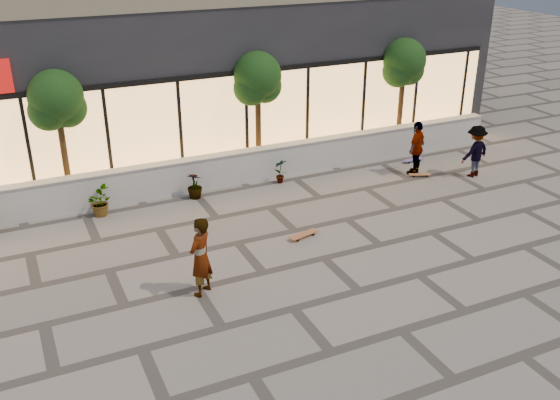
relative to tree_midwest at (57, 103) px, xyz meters
name	(u,v)px	position (x,y,z in m)	size (l,w,h in m)	color
ground	(294,308)	(3.50, -7.70, -2.99)	(80.00, 80.00, 0.00)	gray
planter_wall	(192,175)	(3.50, -0.70, -2.46)	(22.00, 0.42, 1.04)	silver
retail_building	(138,24)	(3.50, 4.79, 1.26)	(24.00, 9.17, 8.50)	#242429
shrub_c	(99,202)	(0.60, -1.25, -2.58)	(0.73, 0.63, 0.81)	#113812
shrub_d	(195,185)	(3.40, -1.25, -2.58)	(0.45, 0.45, 0.81)	#113812
shrub_e	(280,171)	(6.20, -1.25, -2.58)	(0.43, 0.29, 0.81)	#113812
tree_midwest	(57,103)	(0.00, 0.00, 0.00)	(1.60, 1.50, 3.92)	#463419
tree_mideast	(258,81)	(6.00, 0.00, 0.00)	(1.60, 1.50, 3.92)	#463419
tree_east	(404,65)	(11.50, 0.00, 0.00)	(1.60, 1.50, 3.92)	#463419
skater_center	(201,257)	(1.93, -6.30, -2.06)	(0.67, 0.44, 1.84)	silver
skater_right_near	(417,148)	(10.50, -2.41, -2.10)	(1.04, 0.43, 1.77)	white
skater_right_far	(475,151)	(12.09, -3.35, -2.15)	(1.09, 0.62, 1.68)	#9A3D1C
skateboard_center	(304,235)	(5.18, -4.89, -2.90)	(0.89, 0.42, 0.10)	#945630
skateboard_right_near	(420,175)	(10.50, -2.70, -2.92)	(0.71, 0.43, 0.08)	#9A5932
skateboard_right_far	(413,160)	(11.12, -1.50, -2.91)	(0.79, 0.23, 0.09)	#69549A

